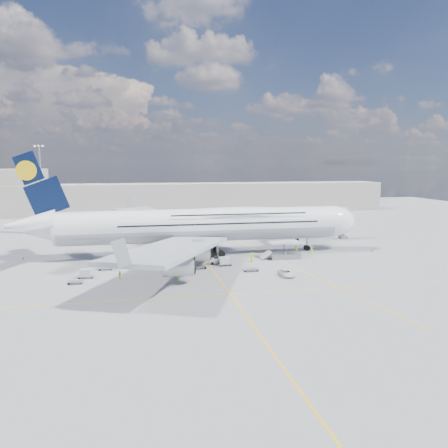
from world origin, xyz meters
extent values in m
plane|color=gray|center=(0.00, 0.00, 0.00)|extent=(300.00, 300.00, 0.00)
cube|color=#FFB60D|center=(0.00, 0.00, 0.01)|extent=(0.25, 220.00, 0.01)
cube|color=#FFB60D|center=(0.00, -20.00, 0.01)|extent=(120.00, 0.25, 0.01)
cube|color=#FFB60D|center=(14.00, 10.00, 0.01)|extent=(14.16, 99.06, 0.01)
cylinder|color=white|center=(0.00, 10.00, 6.80)|extent=(62.00, 7.20, 7.20)
cylinder|color=#9EA0A5|center=(0.00, 10.00, 6.65)|extent=(60.76, 7.13, 7.13)
ellipsoid|color=white|center=(8.00, 10.00, 8.78)|extent=(36.00, 6.84, 3.76)
ellipsoid|color=white|center=(31.00, 10.00, 6.80)|extent=(11.52, 7.20, 7.20)
ellipsoid|color=black|center=(34.24, 10.00, 7.40)|extent=(3.84, 4.16, 1.44)
cone|color=white|center=(-35.50, 10.00, 7.60)|extent=(10.00, 6.84, 6.84)
cube|color=black|center=(-33.50, 10.00, 16.40)|extent=(11.02, 0.46, 14.61)
cylinder|color=yellow|center=(-35.60, 10.00, 18.90)|extent=(4.00, 0.60, 4.00)
cube|color=#999EA3|center=(-8.00, 30.00, 5.60)|extent=(25.49, 39.15, 3.35)
cube|color=#999EA3|center=(-8.00, -10.00, 5.60)|extent=(25.49, 39.15, 3.35)
cylinder|color=#B7BABF|center=(-3.00, 22.50, 3.20)|extent=(5.20, 3.50, 3.50)
cylinder|color=#B7BABF|center=(-7.50, 33.00, 3.20)|extent=(5.20, 3.50, 3.50)
cylinder|color=#B7BABF|center=(-3.00, -2.50, 3.20)|extent=(5.20, 3.50, 3.50)
cylinder|color=#B7BABF|center=(-7.50, -13.00, 3.20)|extent=(5.20, 3.50, 3.50)
cylinder|color=gray|center=(25.00, 10.00, 2.20)|extent=(0.44, 0.44, 3.80)
cylinder|color=black|center=(25.00, 10.00, 0.65)|extent=(1.30, 0.90, 1.30)
cylinder|color=gray|center=(0.00, 10.00, 2.20)|extent=(0.56, 0.56, 3.80)
cylinder|color=black|center=(0.00, 13.20, 0.75)|extent=(1.50, 0.90, 1.50)
cube|color=#B7B7BC|center=(25.00, 18.60, 7.10)|extent=(3.00, 10.00, 2.60)
cube|color=#B7B7BC|center=(33.00, 23.60, 7.10)|extent=(18.00, 3.00, 2.60)
cylinder|color=gray|center=(27.00, 21.60, 3.55)|extent=(0.80, 0.80, 7.10)
cylinder|color=black|center=(27.00, 21.60, 0.45)|extent=(0.90, 0.80, 0.90)
cylinder|color=gray|center=(41.00, 23.60, 3.55)|extent=(1.00, 1.00, 7.10)
cube|color=gray|center=(41.00, 23.60, 0.40)|extent=(2.00, 2.00, 0.80)
cylinder|color=#B7B7BC|center=(25.00, 14.80, 7.10)|extent=(3.60, 3.60, 2.80)
cube|color=silver|center=(17.00, 2.90, 3.50)|extent=(6.50, 3.20, 0.35)
cube|color=gray|center=(17.00, 2.90, 0.55)|extent=(6.50, 3.20, 1.10)
cube|color=gray|center=(17.00, 2.90, 2.05)|extent=(0.22, 1.99, 3.00)
cylinder|color=black|center=(14.40, 1.70, 0.35)|extent=(0.70, 0.30, 0.70)
cube|color=silver|center=(12.80, 2.90, 1.00)|extent=(2.16, 2.60, 1.60)
cylinder|color=gray|center=(-40.00, 45.00, 12.50)|extent=(0.70, 0.70, 25.00)
cube|color=gray|center=(-40.00, 45.00, 25.20)|extent=(3.00, 0.40, 0.60)
cube|color=#B2AD9E|center=(0.00, 95.00, 6.00)|extent=(180.00, 16.00, 12.00)
cube|color=#193814|center=(40.00, 140.00, 4.00)|extent=(160.00, 6.00, 8.00)
cube|color=gray|center=(-24.59, -9.06, 0.30)|extent=(2.73, 1.70, 0.15)
cylinder|color=black|center=(-25.62, -9.57, 0.19)|extent=(0.38, 0.15, 0.38)
cylinder|color=black|center=(-23.56, -8.54, 0.19)|extent=(0.38, 0.15, 0.38)
cube|color=gray|center=(-20.18, -0.06, 0.30)|extent=(2.72, 1.69, 0.15)
cylinder|color=black|center=(-21.21, -0.57, 0.19)|extent=(0.38, 0.15, 0.38)
cylinder|color=black|center=(-19.15, 0.45, 0.19)|extent=(0.38, 0.15, 0.38)
cube|color=silver|center=(-20.18, -0.06, 0.98)|extent=(2.03, 1.52, 1.28)
cube|color=gray|center=(-2.61, -2.68, 0.39)|extent=(3.73, 2.64, 0.20)
cylinder|color=black|center=(-3.96, -3.35, 0.25)|extent=(0.49, 0.20, 0.49)
cylinder|color=black|center=(-1.27, -2.01, 0.25)|extent=(0.49, 0.20, 0.49)
cube|color=gray|center=(-23.24, -5.57, 0.31)|extent=(2.78, 1.65, 0.16)
cylinder|color=black|center=(-24.30, -6.11, 0.20)|extent=(0.39, 0.16, 0.39)
cylinder|color=black|center=(-22.17, -5.04, 0.20)|extent=(0.39, 0.16, 0.39)
cube|color=silver|center=(-23.24, -5.57, 1.02)|extent=(2.06, 1.50, 1.33)
cube|color=gray|center=(2.99, -1.06, 0.32)|extent=(2.75, 1.51, 0.16)
cylinder|color=black|center=(1.90, -1.60, 0.20)|extent=(0.40, 0.16, 0.40)
cylinder|color=black|center=(4.08, -0.51, 0.20)|extent=(0.40, 0.16, 0.40)
cube|color=silver|center=(2.99, -1.06, 1.04)|extent=(2.03, 1.40, 1.36)
cube|color=gray|center=(6.90, -6.54, 0.34)|extent=(2.98, 1.64, 0.18)
cylinder|color=black|center=(5.72, -7.12, 0.22)|extent=(0.43, 0.18, 0.43)
cylinder|color=black|center=(8.07, -5.95, 0.22)|extent=(0.43, 0.18, 0.43)
cube|color=silver|center=(1.59, 0.52, 0.63)|extent=(2.69, 1.61, 1.17)
cube|color=black|center=(1.59, 0.52, 1.35)|extent=(1.08, 1.23, 0.45)
cylinder|color=black|center=(0.69, 0.02, 0.29)|extent=(0.58, 0.23, 0.58)
cylinder|color=black|center=(2.49, 1.01, 0.29)|extent=(0.58, 0.23, 0.58)
cube|color=gray|center=(-6.45, 22.15, 0.95)|extent=(6.34, 2.73, 1.91)
cube|color=silver|center=(-7.12, 22.15, 2.76)|extent=(4.73, 2.70, 2.10)
cube|color=silver|center=(-4.07, 22.15, 1.81)|extent=(1.87, 2.31, 1.52)
cube|color=black|center=(-3.40, 22.15, 2.00)|extent=(0.28, 1.91, 0.86)
cylinder|color=black|center=(-4.36, 21.05, 0.52)|extent=(1.05, 0.33, 1.05)
cylinder|color=black|center=(-8.55, 23.24, 0.52)|extent=(1.05, 0.33, 1.05)
cube|color=#EB4B0C|center=(-7.12, 22.15, 2.10)|extent=(4.78, 2.75, 0.48)
cube|color=gray|center=(-13.01, 45.44, 1.15)|extent=(7.96, 5.37, 2.30)
cube|color=silver|center=(-13.81, 45.44, 3.33)|extent=(6.19, 4.74, 2.53)
cube|color=silver|center=(-10.14, 45.44, 2.18)|extent=(2.91, 3.23, 1.84)
cube|color=black|center=(-9.33, 45.44, 2.41)|extent=(1.02, 2.20, 1.03)
cylinder|color=black|center=(-10.48, 44.12, 0.63)|extent=(1.26, 0.40, 1.26)
cylinder|color=black|center=(-15.54, 46.76, 0.63)|extent=(1.26, 0.40, 1.26)
imported|color=white|center=(12.29, -11.52, 0.60)|extent=(2.14, 4.40, 1.21)
imported|color=#C8DC17|center=(24.34, 5.42, 0.88)|extent=(0.77, 0.72, 1.77)
imported|color=#95E718|center=(21.36, 7.29, 0.87)|extent=(1.04, 0.95, 1.74)
imported|color=yellow|center=(-17.27, -7.30, 0.75)|extent=(0.74, 0.95, 1.51)
imported|color=#9CE017|center=(9.13, 0.89, 0.99)|extent=(0.85, 1.09, 1.98)
imported|color=#A4FF1A|center=(-7.44, -10.92, 0.96)|extent=(1.30, 0.83, 1.92)
cone|color=#EB4B0C|center=(39.37, 5.98, 0.28)|extent=(0.44, 0.44, 0.57)
cube|color=#EB4B0C|center=(39.37, 5.98, 0.02)|extent=(0.38, 0.38, 0.03)
cone|color=#EB4B0C|center=(-9.31, 20.71, 0.29)|extent=(0.46, 0.46, 0.58)
cube|color=#EB4B0C|center=(-9.31, 20.71, 0.02)|extent=(0.40, 0.40, 0.03)
cone|color=#EB4B0C|center=(-5.13, 33.60, 0.24)|extent=(0.38, 0.38, 0.48)
cube|color=#EB4B0C|center=(-5.13, 33.60, 0.01)|extent=(0.33, 0.33, 0.03)
cone|color=#EB4B0C|center=(-11.72, -1.14, 0.27)|extent=(0.43, 0.43, 0.54)
cube|color=#EB4B0C|center=(-11.72, -1.14, 0.01)|extent=(0.37, 0.37, 0.03)
cone|color=#EB4B0C|center=(-8.41, -7.18, 0.31)|extent=(0.48, 0.48, 0.61)
cube|color=#EB4B0C|center=(-8.41, -7.18, 0.02)|extent=(0.42, 0.42, 0.03)
cone|color=#EB4B0C|center=(-38.09, 13.04, 0.31)|extent=(0.49, 0.49, 0.62)
cube|color=#EB4B0C|center=(-38.09, 13.04, 0.02)|extent=(0.42, 0.42, 0.03)
camera|label=1|loc=(-14.07, -84.84, 20.45)|focal=35.00mm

